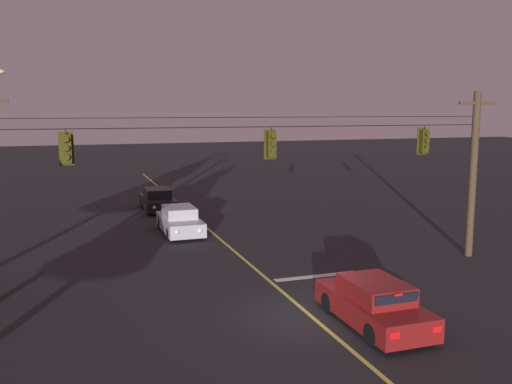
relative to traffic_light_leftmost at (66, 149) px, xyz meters
name	(u,v)px	position (x,y,z in m)	size (l,w,h in m)	color
ground_plane	(311,316)	(6.96, -4.29, -5.07)	(180.00, 180.00, 0.00)	black
lane_centre_stripe	(223,241)	(6.96, 6.02, -5.07)	(0.14, 60.00, 0.01)	#D1C64C
stop_bar_paint	(316,276)	(8.86, -0.58, -5.07)	(3.40, 0.36, 0.01)	silver
signal_span_assembly	(265,181)	(6.96, 0.02, -1.35)	(20.85, 0.32, 7.13)	#423021
traffic_light_leftmost	(66,149)	(0.00, 0.00, 0.00)	(0.48, 0.41, 1.22)	black
traffic_light_left_inner	(272,144)	(7.23, 0.00, 0.00)	(0.48, 0.41, 1.22)	black
traffic_light_centre	(424,141)	(13.93, 0.00, 0.00)	(0.48, 0.41, 1.22)	black
car_waiting_near_lane	(373,304)	(8.42, -5.51, -4.42)	(1.80, 4.33, 1.39)	maroon
car_oncoming_lead	(180,221)	(5.34, 8.47, -4.42)	(1.80, 4.42, 1.39)	#A5A5AD
car_oncoming_trailing	(158,200)	(5.28, 15.49, -4.42)	(1.80, 4.42, 1.39)	black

